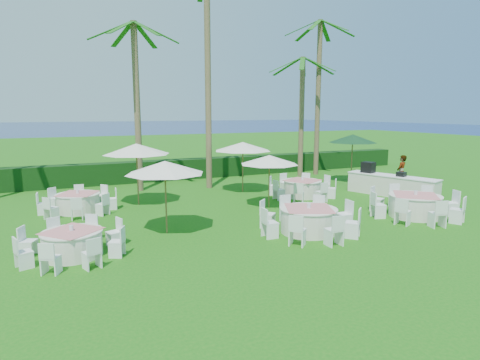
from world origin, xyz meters
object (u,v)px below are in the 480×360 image
(umbrella_c, at_px, (136,149))
(banquet_table_b, at_px, (308,220))
(umbrella_a, at_px, (165,167))
(umbrella_d, at_px, (243,147))
(umbrella_b, at_px, (269,160))
(staff_person, at_px, (401,172))
(buffet_table, at_px, (391,185))
(banquet_table_a, at_px, (72,243))
(banquet_table_c, at_px, (415,205))
(umbrella_green, at_px, (353,139))
(banquet_table_d, at_px, (78,202))
(banquet_table_f, at_px, (302,188))

(umbrella_c, bearing_deg, banquet_table_b, -56.08)
(umbrella_a, bearing_deg, umbrella_d, 45.05)
(umbrella_b, xyz_separation_m, staff_person, (8.28, 0.63, -1.14))
(umbrella_c, bearing_deg, buffet_table, -15.68)
(banquet_table_b, bearing_deg, umbrella_a, 156.25)
(banquet_table_a, xyz_separation_m, umbrella_b, (7.91, 2.85, 1.66))
(banquet_table_c, distance_m, umbrella_green, 8.03)
(banquet_table_d, height_order, buffet_table, buffet_table)
(banquet_table_a, bearing_deg, umbrella_d, 37.47)
(umbrella_c, bearing_deg, banquet_table_f, -11.82)
(banquet_table_c, relative_size, banquet_table_f, 1.06)
(umbrella_a, relative_size, buffet_table, 0.60)
(banquet_table_d, distance_m, buffet_table, 14.35)
(umbrella_b, distance_m, staff_person, 8.38)
(umbrella_green, bearing_deg, umbrella_b, -154.81)
(umbrella_c, bearing_deg, umbrella_a, -89.32)
(banquet_table_a, relative_size, umbrella_c, 1.00)
(umbrella_a, distance_m, buffet_table, 11.71)
(banquet_table_b, distance_m, staff_person, 9.86)
(umbrella_c, relative_size, umbrella_green, 1.04)
(umbrella_d, relative_size, staff_person, 1.60)
(banquet_table_c, relative_size, umbrella_green, 1.22)
(umbrella_green, bearing_deg, umbrella_c, -177.25)
(banquet_table_d, relative_size, umbrella_c, 1.06)
(banquet_table_c, relative_size, banquet_table_d, 1.12)
(banquet_table_c, height_order, umbrella_a, umbrella_a)
(staff_person, bearing_deg, umbrella_b, -17.46)
(banquet_table_d, bearing_deg, buffet_table, -11.98)
(banquet_table_c, height_order, staff_person, staff_person)
(banquet_table_a, height_order, umbrella_d, umbrella_d)
(banquet_table_c, distance_m, staff_person, 5.84)
(banquet_table_b, relative_size, banquet_table_d, 1.11)
(banquet_table_a, height_order, staff_person, staff_person)
(buffet_table, bearing_deg, umbrella_b, 176.68)
(umbrella_a, xyz_separation_m, umbrella_d, (5.35, 5.35, 0.08))
(banquet_table_d, height_order, umbrella_a, umbrella_a)
(umbrella_c, height_order, buffet_table, umbrella_c)
(banquet_table_a, height_order, umbrella_c, umbrella_c)
(banquet_table_d, height_order, umbrella_d, umbrella_d)
(banquet_table_d, xyz_separation_m, umbrella_green, (14.81, 0.85, 2.14))
(banquet_table_b, bearing_deg, umbrella_d, 82.56)
(umbrella_green, height_order, staff_person, umbrella_green)
(umbrella_d, height_order, staff_person, umbrella_d)
(banquet_table_c, distance_m, banquet_table_f, 5.37)
(banquet_table_a, distance_m, umbrella_d, 10.67)
(umbrella_b, relative_size, staff_person, 1.37)
(umbrella_a, bearing_deg, umbrella_c, 90.68)
(banquet_table_f, xyz_separation_m, umbrella_c, (-7.53, 1.58, 2.04))
(umbrella_d, height_order, umbrella_green, umbrella_green)
(banquet_table_f, relative_size, buffet_table, 0.73)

